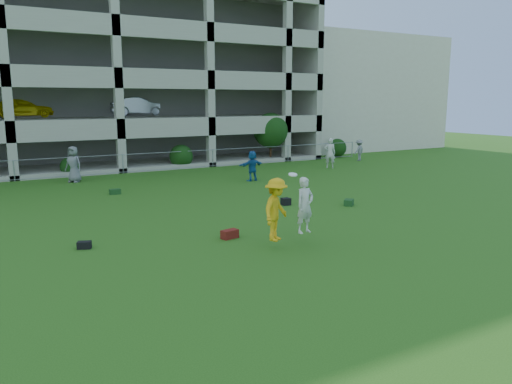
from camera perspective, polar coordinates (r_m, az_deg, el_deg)
ground at (r=14.37m, az=5.20°, el=-7.49°), size 100.00×100.00×0.00m
stucco_building at (r=49.88m, az=8.74°, el=11.04°), size 16.00×14.00×10.00m
bystander_c at (r=28.85m, az=-20.14°, el=2.99°), size 1.11×1.12×1.96m
bystander_d at (r=27.55m, az=-0.43°, el=3.01°), size 1.61×0.74×1.67m
bystander_e at (r=33.12m, az=8.45°, el=4.43°), size 0.86×0.80×1.98m
bystander_f at (r=37.62m, az=11.68°, el=4.71°), size 1.12×0.84×1.54m
bag_red_a at (r=16.23m, az=-3.03°, el=-4.82°), size 0.60×0.41×0.28m
bag_black_b at (r=15.99m, az=-19.04°, el=-5.75°), size 0.47×0.38×0.22m
bag_green_c at (r=21.55m, az=10.56°, el=-1.18°), size 0.61×0.59×0.26m
crate_d at (r=21.31m, az=3.43°, el=-1.09°), size 0.37×0.37×0.30m
bag_green_g at (r=24.64m, az=-15.82°, el=0.05°), size 0.50×0.31×0.25m
frisbee_contest at (r=15.03m, az=3.08°, el=-1.90°), size 2.15×1.27×2.00m
parking_garage at (r=39.70m, az=-18.65°, el=12.26°), size 30.00×14.00×12.00m
fence at (r=31.42m, az=-14.97°, el=3.17°), size 36.06×0.06×1.20m
shrub_row at (r=33.43m, az=-7.70°, el=5.40°), size 34.38×2.52×3.50m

